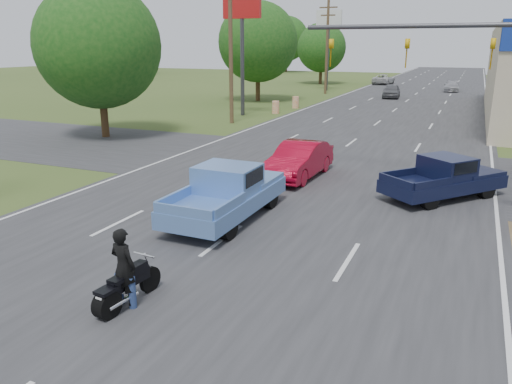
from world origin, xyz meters
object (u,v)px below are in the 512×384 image
at_px(blue_pickup, 228,191).
at_px(distant_car_grey, 391,91).
at_px(distant_car_silver, 452,86).
at_px(motorcycle, 124,289).
at_px(distant_car_white, 384,79).
at_px(navy_pickup, 446,177).
at_px(red_convertible, 299,160).
at_px(rider, 124,271).

distance_m(blue_pickup, distant_car_grey, 40.42).
relative_size(distant_car_grey, distant_car_silver, 0.99).
bearing_deg(motorcycle, distant_car_grey, 98.20).
distance_m(distant_car_silver, distant_car_white, 12.45).
bearing_deg(navy_pickup, distant_car_grey, 141.16).
relative_size(motorcycle, blue_pickup, 0.36).
distance_m(red_convertible, distant_car_grey, 34.79).
bearing_deg(motorcycle, distant_car_white, 101.09).
bearing_deg(distant_car_grey, blue_pickup, -93.61).
bearing_deg(distant_car_silver, distant_car_white, 136.88).
xyz_separation_m(rider, distant_car_silver, (3.59, 56.92, -0.22)).
height_order(motorcycle, blue_pickup, blue_pickup).
distance_m(rider, distant_car_silver, 57.03).
bearing_deg(navy_pickup, red_convertible, -146.79).
bearing_deg(navy_pickup, motorcycle, -77.83).
height_order(rider, blue_pickup, blue_pickup).
bearing_deg(blue_pickup, rider, -84.09).
distance_m(blue_pickup, navy_pickup, 7.98).
bearing_deg(distant_car_white, rider, 100.95).
height_order(motorcycle, distant_car_silver, distant_car_silver).
height_order(red_convertible, motorcycle, red_convertible).
distance_m(motorcycle, distant_car_white, 65.44).
xyz_separation_m(rider, distant_car_grey, (-1.75, 46.34, -0.12)).
height_order(red_convertible, distant_car_silver, red_convertible).
distance_m(red_convertible, distant_car_silver, 45.47).
xyz_separation_m(red_convertible, blue_pickup, (-0.44, -5.65, 0.14)).
bearing_deg(rider, distant_car_white, -78.91).
bearing_deg(rider, distant_car_silver, -87.57).
xyz_separation_m(navy_pickup, distant_car_silver, (-2.05, 45.94, -0.16)).
relative_size(motorcycle, distant_car_silver, 0.45).
bearing_deg(red_convertible, rider, -86.34).
bearing_deg(rider, distant_car_grey, -81.79).
height_order(navy_pickup, distant_car_white, navy_pickup).
height_order(rider, navy_pickup, rider).
xyz_separation_m(motorcycle, rider, (0.00, 0.04, 0.40)).
bearing_deg(motorcycle, blue_pickup, 101.23).
bearing_deg(navy_pickup, rider, -77.89).
bearing_deg(red_convertible, distant_car_white, 99.13).
bearing_deg(navy_pickup, distant_car_white, 141.22).
height_order(distant_car_grey, distant_car_silver, distant_car_grey).
distance_m(rider, navy_pickup, 12.35).
relative_size(red_convertible, distant_car_grey, 1.07).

